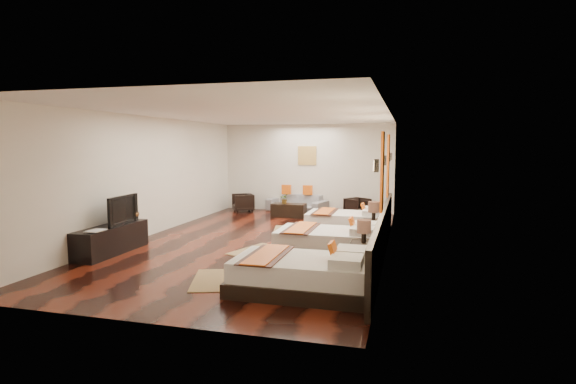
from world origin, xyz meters
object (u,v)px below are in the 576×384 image
(nightstand_a, at_px, (363,253))
(armchair_left, at_px, (243,203))
(bed_near, at_px, (303,274))
(sofa, at_px, (297,203))
(table_plant, at_px, (285,199))
(coffee_table, at_px, (289,210))
(tv, at_px, (119,210))
(nightstand_b, at_px, (373,229))
(bed_far, at_px, (346,222))
(armchair_right, at_px, (358,207))
(book, at_px, (90,231))
(figurine, at_px, (131,212))
(bed_mid, at_px, (329,242))
(tv_console, at_px, (111,239))

(nightstand_a, distance_m, armchair_left, 7.39)
(bed_near, bearing_deg, sofa, 104.48)
(table_plant, bearing_deg, coffee_table, 19.70)
(tv, bearing_deg, bed_near, -113.44)
(bed_near, bearing_deg, nightstand_a, 60.12)
(nightstand_b, distance_m, armchair_left, 5.77)
(bed_far, relative_size, tv, 1.90)
(sofa, distance_m, table_plant, 1.09)
(armchair_right, height_order, coffee_table, armchair_right)
(book, height_order, table_plant, table_plant)
(figurine, xyz_separation_m, armchair_right, (4.21, 5.18, -0.43))
(nightstand_a, relative_size, armchair_left, 1.39)
(figurine, distance_m, armchair_right, 6.69)
(tv, xyz_separation_m, figurine, (-0.05, 0.49, -0.13))
(bed_far, height_order, coffee_table, bed_far)
(coffee_table, bearing_deg, book, -110.89)
(figurine, xyz_separation_m, armchair_left, (0.53, 5.23, -0.42))
(tv, bearing_deg, bed_far, -55.81)
(bed_far, xyz_separation_m, tv, (-4.14, -3.19, 0.59))
(armchair_left, bearing_deg, armchair_right, 57.47)
(bed_mid, height_order, bed_far, bed_mid)
(figurine, bearing_deg, tv, -84.19)
(tv_console, xyz_separation_m, armchair_right, (4.21, 5.87, 0.01))
(bed_mid, height_order, figurine, figurine)
(armchair_left, bearing_deg, coffee_table, 36.97)
(nightstand_a, distance_m, nightstand_b, 2.22)
(bed_near, xyz_separation_m, bed_mid, (0.00, 2.24, 0.00))
(book, bearing_deg, sofa, 71.98)
(tv_console, bearing_deg, bed_far, 38.94)
(tv_console, distance_m, sofa, 6.66)
(figurine, bearing_deg, book, -90.00)
(bed_near, height_order, sofa, bed_near)
(book, relative_size, armchair_left, 0.54)
(bed_far, distance_m, armchair_left, 4.45)
(bed_mid, relative_size, table_plant, 6.88)
(nightstand_a, height_order, armchair_right, nightstand_a)
(tv_console, xyz_separation_m, table_plant, (2.12, 5.21, 0.27))
(nightstand_b, relative_size, armchair_left, 1.44)
(armchair_right, bearing_deg, book, -174.98)
(tv, distance_m, coffee_table, 5.55)
(table_plant, bearing_deg, tv, -112.44)
(book, relative_size, table_plant, 1.17)
(figurine, bearing_deg, armchair_right, 50.91)
(bed_near, height_order, bed_far, bed_near)
(table_plant, bearing_deg, nightstand_b, -46.77)
(armchair_left, relative_size, table_plant, 2.17)
(tv, bearing_deg, armchair_right, -39.66)
(tv, xyz_separation_m, book, (-0.05, -0.81, -0.27))
(nightstand_a, bearing_deg, armchair_right, 97.15)
(bed_far, bearing_deg, armchair_left, 145.38)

